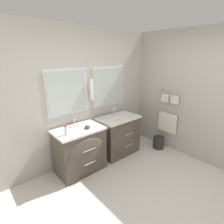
{
  "coord_description": "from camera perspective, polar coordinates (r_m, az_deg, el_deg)",
  "views": [
    {
      "loc": [
        -1.7,
        -1.01,
        2.07
      ],
      "look_at": [
        0.3,
        1.3,
        1.09
      ],
      "focal_mm": 28.0,
      "sensor_mm": 36.0,
      "label": 1
    }
  ],
  "objects": [
    {
      "name": "soap_dish",
      "position": [
        3.5,
        1.74,
        -2.48
      ],
      "size": [
        0.09,
        0.07,
        0.04
      ],
      "color": "white",
      "rests_on": "vanity_right"
    },
    {
      "name": "faucet_left",
      "position": [
        3.24,
        -12.19,
        -3.4
      ],
      "size": [
        0.17,
        0.11,
        0.17
      ],
      "color": "silver",
      "rests_on": "vanity_left"
    },
    {
      "name": "waste_bin",
      "position": [
        4.29,
        14.92,
        -9.51
      ],
      "size": [
        0.25,
        0.25,
        0.28
      ],
      "color": "#282626",
      "rests_on": "ground_plane"
    },
    {
      "name": "amenity_bowl",
      "position": [
        3.14,
        -8.05,
        -4.87
      ],
      "size": [
        0.1,
        0.1,
        0.06
      ],
      "color": "#4C4742",
      "rests_on": "vanity_left"
    },
    {
      "name": "vanity_right",
      "position": [
        3.83,
        2.38,
        -7.64
      ],
      "size": [
        0.88,
        0.62,
        0.84
      ],
      "color": "#4C4238",
      "rests_on": "ground_plane"
    },
    {
      "name": "faucet_right",
      "position": [
        3.76,
        0.69,
        -0.0
      ],
      "size": [
        0.17,
        0.11,
        0.17
      ],
      "color": "silver",
      "rests_on": "vanity_right"
    },
    {
      "name": "ground_plane",
      "position": [
        2.86,
        14.44,
        -29.16
      ],
      "size": [
        16.0,
        16.0,
        0.0
      ],
      "primitive_type": "plane",
      "color": "silver"
    },
    {
      "name": "vanity_left",
      "position": [
        3.32,
        -10.15,
        -12.21
      ],
      "size": [
        0.88,
        0.62,
        0.84
      ],
      "color": "#4C4238",
      "rests_on": "ground_plane"
    },
    {
      "name": "toiletry_bottle",
      "position": [
        2.94,
        -14.76,
        -5.85
      ],
      "size": [
        0.06,
        0.06,
        0.17
      ],
      "color": "silver",
      "rests_on": "vanity_left"
    },
    {
      "name": "wall_back",
      "position": [
        3.44,
        -10.09,
        4.71
      ],
      "size": [
        5.09,
        0.15,
        2.6
      ],
      "color": "#B2ADA3",
      "rests_on": "ground_plane"
    },
    {
      "name": "wall_right",
      "position": [
        4.01,
        20.8,
        5.45
      ],
      "size": [
        0.13,
        3.78,
        2.6
      ],
      "color": "#B2ADA3",
      "rests_on": "ground_plane"
    }
  ]
}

